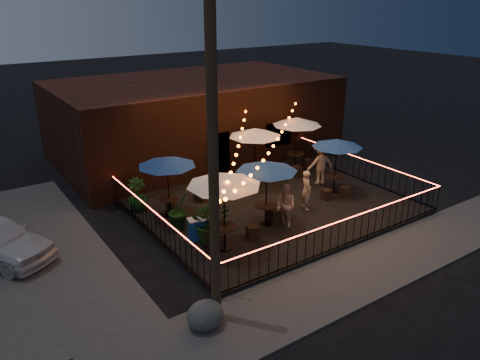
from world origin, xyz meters
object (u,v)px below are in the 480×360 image
(utility_pole, at_px, (214,177))
(cafe_table_3, at_px, (255,133))
(cafe_table_0, at_px, (224,181))
(cafe_table_4, at_px, (337,144))
(boulder, at_px, (205,315))
(cooler, at_px, (197,229))
(cafe_table_2, at_px, (267,167))
(cafe_table_5, at_px, (297,122))
(cafe_table_1, at_px, (167,162))

(utility_pole, height_order, cafe_table_3, utility_pole)
(utility_pole, bearing_deg, cafe_table_0, 53.91)
(cafe_table_4, distance_m, boulder, 10.14)
(cafe_table_3, distance_m, cooler, 5.92)
(utility_pole, distance_m, cafe_table_2, 5.67)
(cafe_table_0, relative_size, cafe_table_5, 1.19)
(utility_pole, height_order, cafe_table_1, utility_pole)
(utility_pole, height_order, cafe_table_0, utility_pole)
(cooler, bearing_deg, utility_pole, -98.90)
(utility_pole, xyz_separation_m, cafe_table_2, (4.21, 3.42, -1.64))
(cafe_table_2, xyz_separation_m, cooler, (-2.64, 0.41, -1.82))
(cafe_table_1, height_order, cafe_table_4, cafe_table_1)
(cafe_table_0, relative_size, cafe_table_2, 1.15)
(cafe_table_1, bearing_deg, cafe_table_3, 11.10)
(utility_pole, relative_size, cafe_table_3, 2.74)
(cafe_table_1, bearing_deg, cooler, -90.94)
(cafe_table_4, relative_size, cooler, 3.03)
(cafe_table_5, xyz_separation_m, cooler, (-7.36, -3.48, -1.94))
(cafe_table_2, height_order, cafe_table_5, cafe_table_5)
(cafe_table_2, relative_size, cooler, 3.45)
(cafe_table_1, relative_size, cafe_table_2, 0.90)
(cafe_table_5, xyz_separation_m, boulder, (-9.36, -7.47, -2.11))
(cafe_table_0, height_order, cafe_table_2, cafe_table_0)
(utility_pole, bearing_deg, cafe_table_3, 47.97)
(cafe_table_5, bearing_deg, cooler, -154.72)
(cafe_table_2, bearing_deg, cooler, 171.19)
(cafe_table_2, xyz_separation_m, cafe_table_3, (2.02, 3.49, 0.10))
(cafe_table_0, xyz_separation_m, cafe_table_5, (6.92, 4.56, -0.07))
(cafe_table_1, bearing_deg, utility_pole, -104.92)
(cafe_table_0, bearing_deg, boulder, -129.89)
(cafe_table_0, distance_m, cooler, 2.33)
(cafe_table_0, xyz_separation_m, cafe_table_1, (-0.40, 3.26, -0.24))
(cafe_table_3, distance_m, cafe_table_4, 3.49)
(utility_pole, xyz_separation_m, cafe_table_3, (6.23, 6.91, -1.54))
(cafe_table_0, distance_m, cafe_table_5, 8.29)
(cafe_table_1, height_order, cafe_table_2, cafe_table_2)
(cafe_table_1, xyz_separation_m, cafe_table_4, (6.89, -1.74, -0.04))
(cafe_table_4, bearing_deg, boulder, -153.62)
(cooler, relative_size, boulder, 0.81)
(cafe_table_0, bearing_deg, cafe_table_1, 97.04)
(cafe_table_0, relative_size, cafe_table_3, 1.04)
(cafe_table_3, bearing_deg, cafe_table_2, -120.09)
(utility_pole, distance_m, cafe_table_5, 11.63)
(utility_pole, relative_size, cafe_table_1, 3.38)
(cafe_table_5, bearing_deg, cafe_table_1, -169.92)
(cafe_table_0, bearing_deg, cafe_table_3, 44.57)
(cafe_table_3, height_order, boulder, cafe_table_3)
(utility_pole, xyz_separation_m, cafe_table_1, (1.60, 6.00, -1.69))
(cafe_table_3, bearing_deg, cooler, -146.55)
(cafe_table_5, relative_size, cooler, 3.33)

